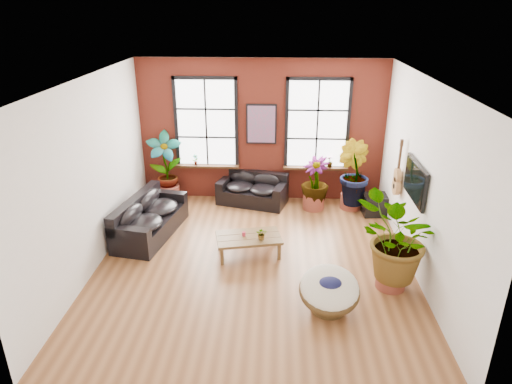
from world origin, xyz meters
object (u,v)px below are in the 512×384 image
sofa_back (253,190)px  coffee_table (249,239)px  sofa_left (148,218)px  papasan_chair (329,290)px

sofa_back → coffee_table: sofa_back is taller
sofa_back → coffee_table: 2.56m
sofa_back → sofa_left: sofa_left is taller
sofa_left → sofa_back: bearing=-39.4°
sofa_left → coffee_table: bearing=-98.2°
sofa_left → coffee_table: (2.22, -0.75, -0.02)m
coffee_table → papasan_chair: 2.23m
sofa_back → sofa_left: size_ratio=0.81×
papasan_chair → coffee_table: bearing=130.8°
papasan_chair → sofa_back: bearing=110.3°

